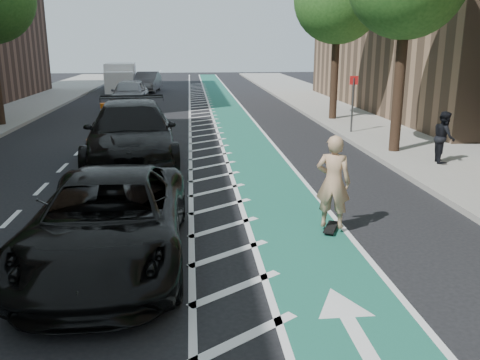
{
  "coord_description": "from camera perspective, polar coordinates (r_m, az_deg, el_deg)",
  "views": [
    {
      "loc": [
        0.85,
        -8.74,
        3.8
      ],
      "look_at": [
        1.81,
        1.17,
        1.1
      ],
      "focal_mm": 38.0,
      "sensor_mm": 36.0,
      "label": 1
    }
  ],
  "objects": [
    {
      "name": "ground",
      "position": [
        9.57,
        -10.3,
        -8.5
      ],
      "size": [
        120.0,
        120.0,
        0.0
      ],
      "primitive_type": "plane",
      "color": "black",
      "rests_on": "ground"
    },
    {
      "name": "bike_lane",
      "position": [
        19.24,
        0.97,
        3.79
      ],
      "size": [
        2.0,
        90.0,
        0.01
      ],
      "primitive_type": "cube",
      "color": "#1A5C43",
      "rests_on": "ground"
    },
    {
      "name": "buffer_strip",
      "position": [
        19.13,
        -3.51,
        3.69
      ],
      "size": [
        1.4,
        90.0,
        0.01
      ],
      "primitive_type": "cube",
      "color": "silver",
      "rests_on": "ground"
    },
    {
      "name": "sidewalk_right",
      "position": [
        20.97,
        18.95,
        4.11
      ],
      "size": [
        5.0,
        90.0,
        0.15
      ],
      "primitive_type": "cube",
      "color": "gray",
      "rests_on": "ground"
    },
    {
      "name": "curb_right",
      "position": [
        20.09,
        12.56,
        4.13
      ],
      "size": [
        0.12,
        90.0,
        0.16
      ],
      "primitive_type": "cube",
      "color": "gray",
      "rests_on": "ground"
    },
    {
      "name": "sign_post",
      "position": [
        21.95,
        12.53,
        8.4
      ],
      "size": [
        0.35,
        0.08,
        2.47
      ],
      "color": "#4C4C4C",
      "rests_on": "ground"
    },
    {
      "name": "skateboard",
      "position": [
        10.78,
        10.18,
        -5.25
      ],
      "size": [
        0.5,
        0.77,
        0.1
      ],
      "rotation": [
        0.0,
        0.0,
        -0.43
      ],
      "color": "black",
      "rests_on": "ground"
    },
    {
      "name": "skateboarder",
      "position": [
        10.49,
        10.42,
        -0.21
      ],
      "size": [
        0.83,
        0.71,
        1.93
      ],
      "primitive_type": "imported",
      "rotation": [
        0.0,
        0.0,
        2.71
      ],
      "color": "tan",
      "rests_on": "skateboard"
    },
    {
      "name": "suv_near",
      "position": [
        9.25,
        -14.53,
        -4.35
      ],
      "size": [
        2.62,
        5.67,
        1.57
      ],
      "primitive_type": "imported",
      "rotation": [
        0.0,
        0.0,
        -0.0
      ],
      "color": "black",
      "rests_on": "ground"
    },
    {
      "name": "suv_far",
      "position": [
        16.59,
        -12.1,
        5.07
      ],
      "size": [
        3.35,
        7.02,
        1.97
      ],
      "primitive_type": "imported",
      "rotation": [
        0.0,
        0.0,
        0.09
      ],
      "color": "black",
      "rests_on": "ground"
    },
    {
      "name": "car_silver",
      "position": [
        31.81,
        -12.28,
        9.49
      ],
      "size": [
        2.1,
        4.99,
        1.68
      ],
      "primitive_type": "imported",
      "rotation": [
        0.0,
        0.0,
        -0.02
      ],
      "color": "gray",
      "rests_on": "ground"
    },
    {
      "name": "car_grey",
      "position": [
        41.89,
        -10.37,
        10.79
      ],
      "size": [
        2.03,
        4.86,
        1.56
      ],
      "primitive_type": "imported",
      "rotation": [
        0.0,
        0.0,
        -0.08
      ],
      "color": "#4F4F53",
      "rests_on": "ground"
    },
    {
      "name": "pedestrian",
      "position": [
        17.11,
        21.92,
        4.5
      ],
      "size": [
        0.77,
        0.9,
        1.61
      ],
      "primitive_type": "imported",
      "rotation": [
        0.0,
        0.0,
        1.34
      ],
      "color": "black",
      "rests_on": "sidewalk_right"
    },
    {
      "name": "box_truck",
      "position": [
        43.11,
        -13.27,
        11.04
      ],
      "size": [
        2.69,
        5.36,
        2.17
      ],
      "rotation": [
        0.0,
        0.0,
        0.08
      ],
      "color": "white",
      "rests_on": "ground"
    },
    {
      "name": "barrel_a",
      "position": [
        16.78,
        -15.93,
        2.92
      ],
      "size": [
        0.63,
        0.63,
        0.86
      ],
      "color": "orange",
      "rests_on": "ground"
    },
    {
      "name": "barrel_b",
      "position": [
        23.13,
        -12.16,
        6.51
      ],
      "size": [
        0.71,
        0.71,
        0.96
      ],
      "color": "orange",
      "rests_on": "ground"
    },
    {
      "name": "barrel_c",
      "position": [
        26.68,
        -14.85,
        7.36
      ],
      "size": [
        0.64,
        0.64,
        0.87
      ],
      "color": "orange",
      "rests_on": "ground"
    }
  ]
}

